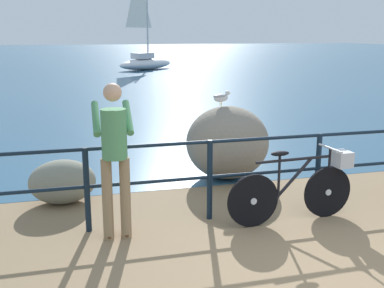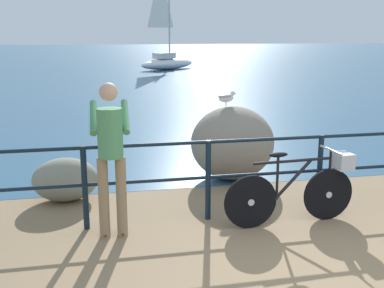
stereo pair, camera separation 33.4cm
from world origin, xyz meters
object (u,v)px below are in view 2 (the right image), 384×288
object	(u,v)px
breakwater_boulder_main	(232,143)
sailboat	(167,58)
seagull	(226,97)
breakwater_boulder_left	(65,180)
person_at_railing	(111,153)
bicycle	(302,187)

from	to	relation	value
breakwater_boulder_main	sailboat	distance (m)	23.31
seagull	sailboat	distance (m)	23.23
breakwater_boulder_left	person_at_railing	bearing A→B (deg)	-66.31
bicycle	breakwater_boulder_left	size ratio (longest dim) A/B	1.87
bicycle	sailboat	size ratio (longest dim) A/B	0.28
breakwater_boulder_left	breakwater_boulder_main	bearing A→B (deg)	11.63
person_at_railing	sailboat	bearing A→B (deg)	-8.49
seagull	breakwater_boulder_left	bearing A→B (deg)	179.93
bicycle	person_at_railing	bearing A→B (deg)	175.10
bicycle	breakwater_boulder_main	distance (m)	1.98
breakwater_boulder_main	seagull	bearing A→B (deg)	132.27
bicycle	seagull	xyz separation A→B (m)	(-0.39, 2.04, 0.84)
person_at_railing	seagull	size ratio (longest dim) A/B	5.20
breakwater_boulder_main	seagull	world-z (taller)	seagull
breakwater_boulder_left	seagull	bearing A→B (deg)	14.09
breakwater_boulder_main	seagull	distance (m)	0.74
breakwater_boulder_main	bicycle	bearing A→B (deg)	-81.09
bicycle	sailboat	bearing A→B (deg)	81.49
person_at_railing	breakwater_boulder_main	xyz separation A→B (m)	(1.98, 1.89, -0.41)
person_at_railing	breakwater_boulder_main	size ratio (longest dim) A/B	1.34
person_at_railing	bicycle	bearing A→B (deg)	-89.73
bicycle	breakwater_boulder_left	bearing A→B (deg)	150.47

